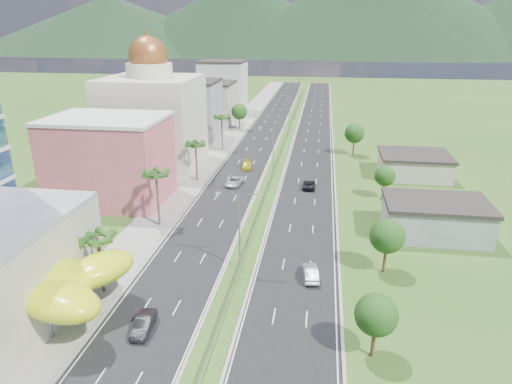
% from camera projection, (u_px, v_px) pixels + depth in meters
% --- Properties ---
extents(ground, '(500.00, 500.00, 0.00)m').
position_uv_depth(ground, '(225.00, 312.00, 52.01)').
color(ground, '#2D5119').
rests_on(ground, ground).
extents(road_left, '(11.00, 260.00, 0.04)m').
position_uv_depth(road_left, '(263.00, 134.00, 136.59)').
color(road_left, black).
rests_on(road_left, ground).
extents(road_right, '(11.00, 260.00, 0.04)m').
position_uv_depth(road_right, '(313.00, 136.00, 134.54)').
color(road_right, black).
rests_on(road_right, ground).
extents(sidewalk_left, '(7.00, 260.00, 0.12)m').
position_uv_depth(sidewalk_left, '(232.00, 133.00, 137.87)').
color(sidewalk_left, gray).
rests_on(sidewalk_left, ground).
extents(median_guardrail, '(0.10, 216.06, 0.76)m').
position_uv_depth(median_guardrail, '(282.00, 148.00, 118.64)').
color(median_guardrail, gray).
rests_on(median_guardrail, ground).
extents(streetlight_median_b, '(6.04, 0.25, 11.00)m').
position_uv_depth(streetlight_median_b, '(239.00, 223.00, 58.96)').
color(streetlight_median_b, gray).
rests_on(streetlight_median_b, ground).
extents(streetlight_median_c, '(6.04, 0.25, 11.00)m').
position_uv_depth(streetlight_median_c, '(273.00, 146.00, 96.10)').
color(streetlight_median_c, gray).
rests_on(streetlight_median_c, ground).
extents(streetlight_median_d, '(6.04, 0.25, 11.00)m').
position_uv_depth(streetlight_median_d, '(290.00, 109.00, 137.88)').
color(streetlight_median_d, gray).
rests_on(streetlight_median_d, ground).
extents(streetlight_median_e, '(6.04, 0.25, 11.00)m').
position_uv_depth(streetlight_median_e, '(298.00, 90.00, 179.66)').
color(streetlight_median_e, gray).
rests_on(streetlight_median_e, ground).
extents(lime_canopy, '(18.00, 15.00, 7.40)m').
position_uv_depth(lime_canopy, '(35.00, 279.00, 49.30)').
color(lime_canopy, '#CBDD15').
rests_on(lime_canopy, ground).
extents(pink_shophouse, '(20.00, 15.00, 15.00)m').
position_uv_depth(pink_shophouse, '(110.00, 161.00, 82.95)').
color(pink_shophouse, '#C14F62').
rests_on(pink_shophouse, ground).
extents(domed_building, '(20.00, 20.00, 28.70)m').
position_uv_depth(domed_building, '(153.00, 116.00, 102.97)').
color(domed_building, beige).
rests_on(domed_building, ground).
extents(midrise_grey, '(16.00, 15.00, 16.00)m').
position_uv_depth(midrise_grey, '(189.00, 112.00, 127.20)').
color(midrise_grey, gray).
rests_on(midrise_grey, ground).
extents(midrise_beige, '(16.00, 15.00, 13.00)m').
position_uv_depth(midrise_beige, '(208.00, 104.00, 148.15)').
color(midrise_beige, '#A49F87').
rests_on(midrise_beige, ground).
extents(midrise_white, '(16.00, 15.00, 18.00)m').
position_uv_depth(midrise_white, '(223.00, 87.00, 168.64)').
color(midrise_white, silver).
rests_on(midrise_white, ground).
extents(shed_near, '(15.00, 10.00, 5.00)m').
position_uv_depth(shed_near, '(435.00, 219.00, 70.54)').
color(shed_near, gray).
rests_on(shed_near, ground).
extents(shed_far, '(14.00, 12.00, 4.40)m').
position_uv_depth(shed_far, '(414.00, 166.00, 98.23)').
color(shed_far, '#A49F87').
rests_on(shed_far, ground).
extents(palm_tree_b, '(3.60, 3.60, 8.10)m').
position_uv_depth(palm_tree_b, '(98.00, 240.00, 53.54)').
color(palm_tree_b, '#47301C').
rests_on(palm_tree_b, ground).
extents(palm_tree_c, '(3.60, 3.60, 9.60)m').
position_uv_depth(palm_tree_c, '(156.00, 176.00, 71.61)').
color(palm_tree_c, '#47301C').
rests_on(palm_tree_c, ground).
extents(palm_tree_d, '(3.60, 3.60, 8.60)m').
position_uv_depth(palm_tree_d, '(196.00, 146.00, 93.30)').
color(palm_tree_d, '#47301C').
rests_on(palm_tree_d, ground).
extents(palm_tree_e, '(3.60, 3.60, 9.40)m').
position_uv_depth(palm_tree_e, '(222.00, 119.00, 116.25)').
color(palm_tree_e, '#47301C').
rests_on(palm_tree_e, ground).
extents(leafy_tree_lfar, '(4.90, 4.90, 8.05)m').
position_uv_depth(leafy_tree_lfar, '(239.00, 112.00, 140.40)').
color(leafy_tree_lfar, '#47301C').
rests_on(leafy_tree_lfar, ground).
extents(leafy_tree_ra, '(4.20, 4.20, 6.90)m').
position_uv_depth(leafy_tree_ra, '(376.00, 315.00, 43.54)').
color(leafy_tree_ra, '#47301C').
rests_on(leafy_tree_ra, ground).
extents(leafy_tree_rb, '(4.55, 4.55, 7.47)m').
position_uv_depth(leafy_tree_rb, '(387.00, 236.00, 58.77)').
color(leafy_tree_rb, '#47301C').
rests_on(leafy_tree_rb, ground).
extents(leafy_tree_rc, '(3.85, 3.85, 6.33)m').
position_uv_depth(leafy_tree_rc, '(385.00, 176.00, 84.64)').
color(leafy_tree_rc, '#47301C').
rests_on(leafy_tree_rc, ground).
extents(leafy_tree_rd, '(4.90, 4.90, 8.05)m').
position_uv_depth(leafy_tree_rd, '(355.00, 133.00, 112.62)').
color(leafy_tree_rd, '#47301C').
rests_on(leafy_tree_rd, ground).
extents(mountain_ridge, '(860.00, 140.00, 90.00)m').
position_uv_depth(mountain_ridge, '(375.00, 57.00, 461.64)').
color(mountain_ridge, black).
rests_on(mountain_ridge, ground).
extents(car_dark_left, '(2.13, 5.07, 1.63)m').
position_uv_depth(car_dark_left, '(144.00, 324.00, 48.59)').
color(car_dark_left, black).
rests_on(car_dark_left, road_left).
extents(car_silver_mid_left, '(3.38, 5.99, 1.58)m').
position_uv_depth(car_silver_mid_left, '(234.00, 182.00, 92.67)').
color(car_silver_mid_left, '#B3B5BB').
rests_on(car_silver_mid_left, road_left).
extents(car_yellow_far_left, '(2.70, 5.35, 1.49)m').
position_uv_depth(car_yellow_far_left, '(247.00, 165.00, 103.74)').
color(car_yellow_far_left, gold).
rests_on(car_yellow_far_left, road_left).
extents(car_silver_right, '(2.38, 5.18, 1.65)m').
position_uv_depth(car_silver_right, '(311.00, 272.00, 58.66)').
color(car_silver_right, '#B7BBBF').
rests_on(car_silver_right, road_right).
extents(car_dark_far_right, '(2.44, 5.23, 1.45)m').
position_uv_depth(car_dark_far_right, '(309.00, 185.00, 91.16)').
color(car_dark_far_right, black).
rests_on(car_dark_far_right, road_right).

